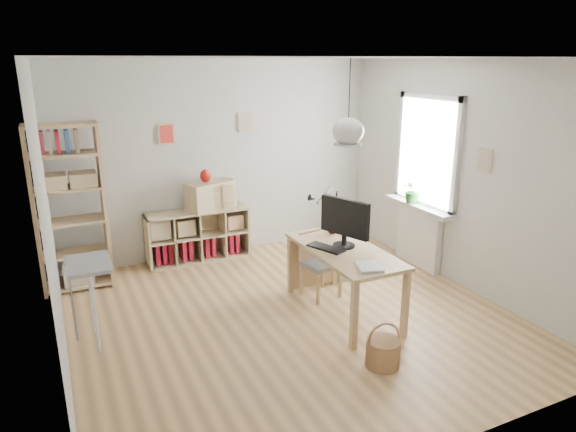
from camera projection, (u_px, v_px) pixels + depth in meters
name	position (u px, v px, depth m)	size (l,w,h in m)	color
ground	(291.00, 316.00, 5.59)	(4.50, 4.50, 0.00)	tan
room_shell	(348.00, 131.00, 5.10)	(4.50, 4.50, 4.50)	white
window_unit	(428.00, 152.00, 6.57)	(0.07, 1.16, 1.46)	white
radiator	(419.00, 237.00, 6.89)	(0.10, 0.80, 0.80)	white
windowsill	(418.00, 207.00, 6.74)	(0.22, 1.20, 0.06)	silver
desk	(344.00, 257.00, 5.50)	(0.70, 1.50, 0.75)	tan
cube_shelf	(196.00, 239.00, 7.11)	(1.40, 0.38, 0.72)	tan
tall_bookshelf	(68.00, 202.00, 6.00)	(0.80, 0.38, 2.00)	tan
side_table	(82.00, 281.00, 4.87)	(0.40, 0.55, 0.85)	gray
chair	(318.00, 260.00, 6.00)	(0.44, 0.44, 0.77)	gray
wicker_basket	(383.00, 352.00, 4.66)	(0.32, 0.31, 0.44)	#8E6040
storage_chest	(348.00, 259.00, 6.69)	(0.54, 0.61, 0.57)	silver
monitor	(345.00, 220.00, 5.45)	(0.27, 0.58, 0.53)	black
keyboard	(326.00, 248.00, 5.46)	(0.16, 0.42, 0.02)	black
task_lamp	(322.00, 205.00, 5.89)	(0.46, 0.17, 0.49)	black
yarn_ball	(333.00, 228.00, 5.92)	(0.14, 0.14, 0.14)	#430914
paper_tray	(369.00, 267.00, 4.96)	(0.22, 0.28, 0.03)	silver
drawer_chest	(210.00, 195.00, 6.99)	(0.66, 0.30, 0.38)	tan
red_vase	(205.00, 176.00, 6.88)	(0.14, 0.14, 0.17)	#A5140D
potted_plant	(413.00, 190.00, 6.77)	(0.31, 0.27, 0.34)	#276726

